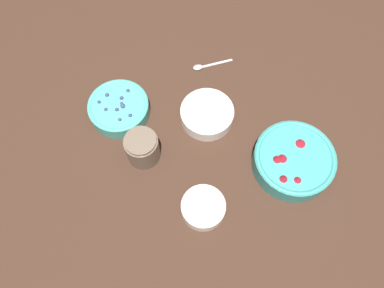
% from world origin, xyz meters
% --- Properties ---
extents(ground_plane, '(4.00, 4.00, 0.00)m').
position_xyz_m(ground_plane, '(0.00, 0.00, 0.00)').
color(ground_plane, '#382319').
extents(bowl_strawberries, '(0.23, 0.23, 0.08)m').
position_xyz_m(bowl_strawberries, '(0.21, 0.19, 0.04)').
color(bowl_strawberries, teal).
rests_on(bowl_strawberries, ground_plane).
extents(bowl_blueberries, '(0.19, 0.19, 0.06)m').
position_xyz_m(bowl_blueberries, '(-0.24, -0.12, 0.03)').
color(bowl_blueberries, '#47AD9E').
rests_on(bowl_blueberries, ground_plane).
extents(bowl_bananas, '(0.16, 0.16, 0.05)m').
position_xyz_m(bowl_bananas, '(-0.07, 0.09, 0.03)').
color(bowl_bananas, white).
rests_on(bowl_bananas, ground_plane).
extents(bowl_cream, '(0.12, 0.12, 0.06)m').
position_xyz_m(bowl_cream, '(0.16, -0.10, 0.03)').
color(bowl_cream, silver).
rests_on(bowl_cream, ground_plane).
extents(jar_chocolate, '(0.10, 0.10, 0.10)m').
position_xyz_m(jar_chocolate, '(-0.08, -0.14, 0.05)').
color(jar_chocolate, brown).
rests_on(jar_chocolate, ground_plane).
extents(spoon, '(0.06, 0.13, 0.01)m').
position_xyz_m(spoon, '(-0.22, 0.21, 0.00)').
color(spoon, '#B2B2B7').
rests_on(spoon, ground_plane).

